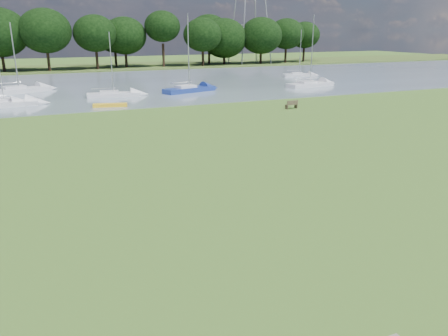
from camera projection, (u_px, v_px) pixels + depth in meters
name	position (u px, v px, depth m)	size (l,w,h in m)	color
ground	(169.00, 187.00, 20.70)	(220.00, 220.00, 0.00)	olive
river	(80.00, 87.00, 57.54)	(220.00, 40.00, 0.10)	slate
far_bank	(64.00, 69.00, 83.86)	(220.00, 20.00, 0.40)	#4C6626
riverbank_bench	(292.00, 105.00, 41.25)	(1.33, 0.54, 0.80)	brown
kayak	(110.00, 105.00, 42.10)	(3.21, 0.75, 0.32)	yellow
tree_line	(34.00, 33.00, 76.63)	(132.30, 9.33, 11.30)	black
sailboat_0	(299.00, 74.00, 69.69)	(5.17, 2.59, 7.14)	silver
sailboat_1	(189.00, 88.00, 52.03)	(6.87, 3.85, 8.93)	navy
sailboat_3	(310.00, 83.00, 57.22)	(6.95, 2.93, 8.95)	silver
sailboat_4	(18.00, 89.00, 51.41)	(7.11, 4.39, 7.92)	silver
sailboat_7	(3.00, 101.00, 42.81)	(6.60, 3.04, 7.41)	silver
sailboat_9	(113.00, 93.00, 48.54)	(5.91, 2.29, 6.90)	silver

